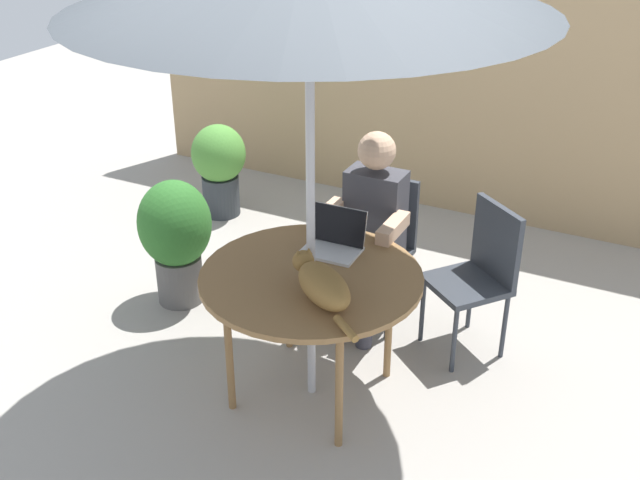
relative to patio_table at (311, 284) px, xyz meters
The scene contains 10 objects.
ground_plane 0.69m from the patio_table, ahead, with size 14.00×14.00×0.00m, color gray.
fence_back 2.61m from the patio_table, 90.00° to the left, with size 5.57×0.08×1.93m, color tan.
patio_table is the anchor object (origin of this frame).
chair_occupied 0.92m from the patio_table, 90.00° to the left, with size 0.40×0.40×0.90m.
chair_empty 1.06m from the patio_table, 51.45° to the left, with size 0.56×0.56×0.90m.
person_seated 0.75m from the patio_table, 90.00° to the left, with size 0.48×0.48×1.24m.
laptop 0.33m from the patio_table, 92.54° to the left, with size 0.31×0.26×0.21m.
cat 0.27m from the patio_table, 50.33° to the right, with size 0.53×0.46×0.17m.
potted_plant_near_fence 1.30m from the patio_table, 159.36° to the left, with size 0.46×0.46×0.84m.
potted_plant_by_chair 2.38m from the patio_table, 135.27° to the left, with size 0.42×0.42×0.74m.
Camera 1 is at (1.56, -2.97, 2.70)m, focal length 43.19 mm.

